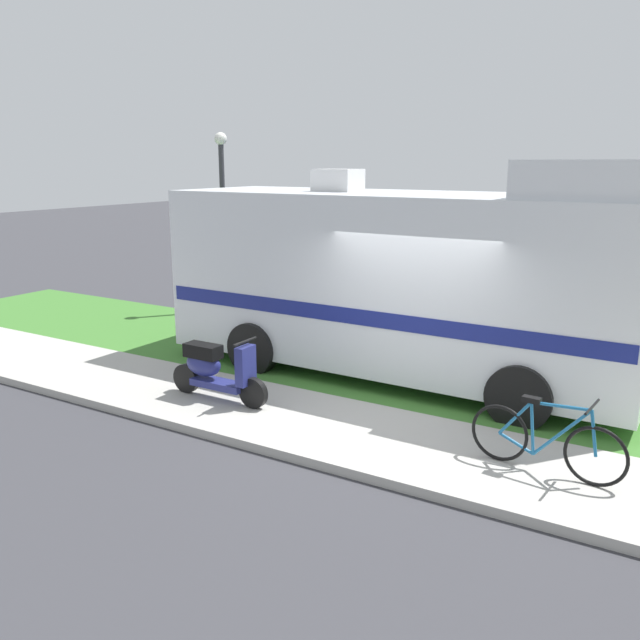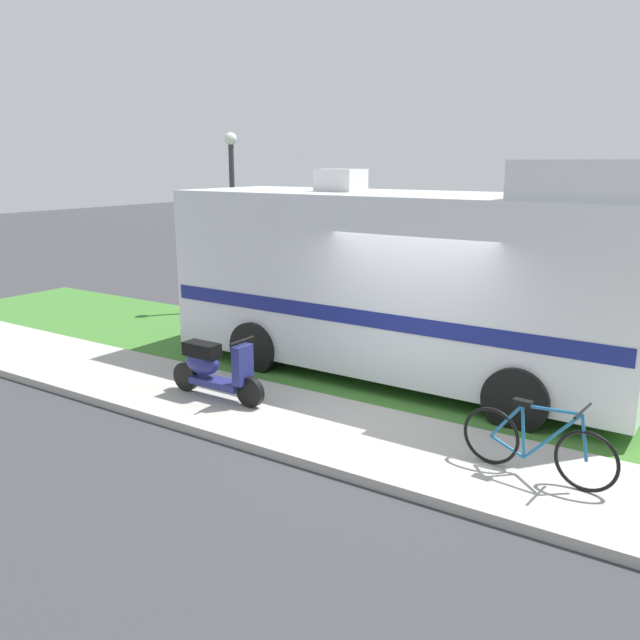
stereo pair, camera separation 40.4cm
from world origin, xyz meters
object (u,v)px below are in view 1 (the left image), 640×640
motorhome_rv (405,278)px  street_lamp_post (223,206)px  pickup_truck_near (476,275)px  bicycle (546,441)px  scooter (215,369)px

motorhome_rv → street_lamp_post: (-5.47, 2.18, 0.85)m
motorhome_rv → pickup_truck_near: (-0.35, 4.85, -0.67)m
bicycle → pickup_truck_near: size_ratio=0.32×
pickup_truck_near → street_lamp_post: bearing=-152.4°
motorhome_rv → scooter: motorhome_rv is taller
motorhome_rv → bicycle: motorhome_rv is taller
scooter → street_lamp_post: size_ratio=0.41×
scooter → street_lamp_post: (-3.69, 4.82, 1.94)m
scooter → pickup_truck_near: pickup_truck_near is taller
scooter → pickup_truck_near: bearing=79.2°
motorhome_rv → scooter: 3.37m
pickup_truck_near → bicycle: bearing=-66.6°
scooter → street_lamp_post: street_lamp_post is taller
motorhome_rv → pickup_truck_near: bearing=94.1°
scooter → bicycle: scooter is taller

